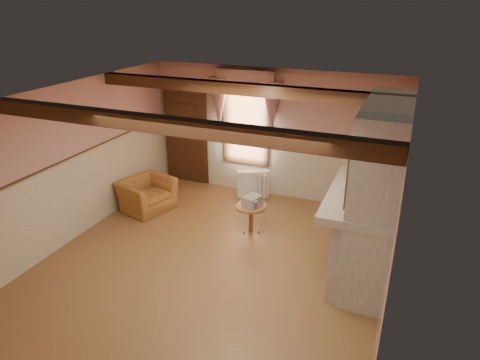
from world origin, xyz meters
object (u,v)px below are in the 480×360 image
at_px(bowl, 366,186).
at_px(mantel_clock, 371,170).
at_px(oil_lamp, 369,174).
at_px(radiator, 253,183).
at_px(armchair, 147,194).
at_px(side_table, 251,218).

relative_size(bowl, mantel_clock, 1.61).
distance_m(bowl, oil_lamp, 0.26).
distance_m(radiator, mantel_clock, 3.16).
bearing_deg(armchair, side_table, -74.88).
bearing_deg(mantel_clock, oil_lamp, -90.00).
relative_size(armchair, radiator, 1.44).
bearing_deg(mantel_clock, armchair, -179.19).
height_order(side_table, radiator, radiator).
bearing_deg(side_table, mantel_clock, 3.42).
height_order(radiator, mantel_clock, mantel_clock).
bearing_deg(mantel_clock, radiator, 151.75).
relative_size(side_table, bowl, 1.50).
distance_m(armchair, oil_lamp, 4.57).
bearing_deg(radiator, bowl, -60.88).
height_order(armchair, side_table, armchair).
distance_m(armchair, radiator, 2.33).
distance_m(armchair, bowl, 4.57).
distance_m(mantel_clock, oil_lamp, 0.30).
relative_size(radiator, bowl, 1.81).
xyz_separation_m(armchair, side_table, (2.35, -0.06, -0.05)).
xyz_separation_m(side_table, oil_lamp, (2.04, -0.17, 1.29)).
xyz_separation_m(armchair, radiator, (1.83, 1.44, -0.03)).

